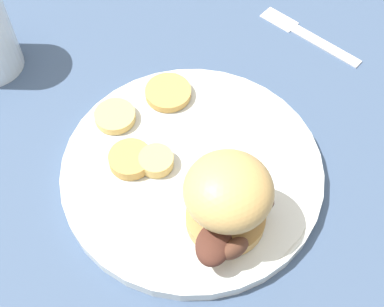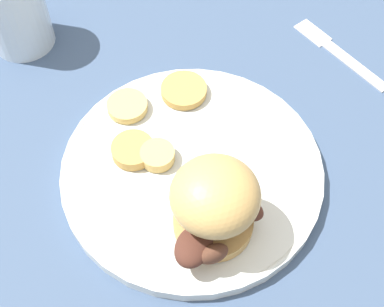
{
  "view_description": "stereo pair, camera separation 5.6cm",
  "coord_description": "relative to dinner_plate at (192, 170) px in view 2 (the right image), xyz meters",
  "views": [
    {
      "loc": [
        0.31,
        0.02,
        0.51
      ],
      "look_at": [
        0.0,
        0.0,
        0.04
      ],
      "focal_mm": 50.0,
      "sensor_mm": 36.0,
      "label": 1
    },
    {
      "loc": [
        0.3,
        0.08,
        0.51
      ],
      "look_at": [
        0.0,
        0.0,
        0.04
      ],
      "focal_mm": 50.0,
      "sensor_mm": 36.0,
      "label": 2
    }
  ],
  "objects": [
    {
      "name": "sandwich",
      "position": [
        0.06,
        0.04,
        0.05
      ],
      "size": [
        0.11,
        0.09,
        0.09
      ],
      "color": "tan",
      "rests_on": "dinner_plate"
    },
    {
      "name": "dinner_plate",
      "position": [
        0.0,
        0.0,
        0.0
      ],
      "size": [
        0.29,
        0.29,
        0.02
      ],
      "color": "silver",
      "rests_on": "ground_plane"
    },
    {
      "name": "potato_round_1",
      "position": [
        -0.1,
        -0.04,
        0.01
      ],
      "size": [
        0.05,
        0.05,
        0.01
      ],
      "primitive_type": "cylinder",
      "color": "tan",
      "rests_on": "dinner_plate"
    },
    {
      "name": "fork",
      "position": [
        -0.23,
        0.14,
        -0.01
      ],
      "size": [
        0.11,
        0.13,
        0.0
      ],
      "color": "silver",
      "rests_on": "ground_plane"
    },
    {
      "name": "ground_plane",
      "position": [
        0.0,
        0.0,
        -0.01
      ],
      "size": [
        4.0,
        4.0,
        0.0
      ],
      "primitive_type": "plane",
      "color": "#3D5170"
    },
    {
      "name": "potato_round_3",
      "position": [
        -0.0,
        -0.04,
        0.01
      ],
      "size": [
        0.04,
        0.04,
        0.01
      ],
      "primitive_type": "cylinder",
      "color": "#DBB766",
      "rests_on": "dinner_plate"
    },
    {
      "name": "potato_round_2",
      "position": [
        -0.06,
        -0.09,
        0.01
      ],
      "size": [
        0.05,
        0.05,
        0.01
      ],
      "primitive_type": "cylinder",
      "color": "#DBB766",
      "rests_on": "dinner_plate"
    },
    {
      "name": "drinking_glass",
      "position": [
        -0.14,
        -0.27,
        0.04
      ],
      "size": [
        0.08,
        0.08,
        0.11
      ],
      "color": "silver",
      "rests_on": "ground_plane"
    },
    {
      "name": "potato_round_0",
      "position": [
        -0.0,
        -0.07,
        0.01
      ],
      "size": [
        0.05,
        0.05,
        0.01
      ],
      "primitive_type": "cylinder",
      "color": "tan",
      "rests_on": "dinner_plate"
    }
  ]
}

